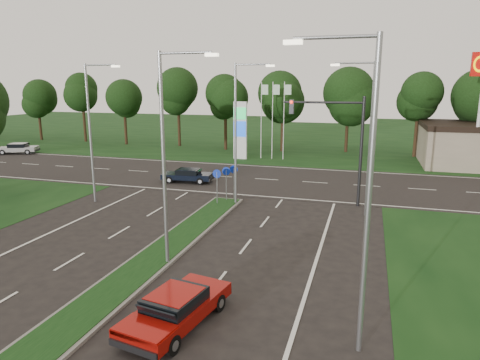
# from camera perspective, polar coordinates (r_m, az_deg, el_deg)

# --- Properties ---
(ground) EXTENTS (160.00, 160.00, 0.00)m
(ground) POSITION_cam_1_polar(r_m,az_deg,el_deg) (15.31, -23.02, -18.67)
(ground) COLOR black
(ground) RESTS_ON ground
(verge_far) EXTENTS (160.00, 50.00, 0.02)m
(verge_far) POSITION_cam_1_polar(r_m,az_deg,el_deg) (65.87, 8.95, 5.73)
(verge_far) COLOR black
(verge_far) RESTS_ON ground
(cross_road) EXTENTS (160.00, 12.00, 0.02)m
(cross_road) POSITION_cam_1_polar(r_m,az_deg,el_deg) (35.80, 2.01, 0.17)
(cross_road) COLOR black
(cross_road) RESTS_ON ground
(median_kerb) EXTENTS (2.00, 26.00, 0.12)m
(median_kerb) POSITION_cam_1_polar(r_m,az_deg,el_deg) (18.11, -14.82, -12.79)
(median_kerb) COLOR slate
(median_kerb) RESTS_ON ground
(streetlight_median_near) EXTENTS (2.53, 0.22, 9.00)m
(streetlight_median_near) POSITION_cam_1_polar(r_m,az_deg,el_deg) (17.86, -9.64, 3.99)
(streetlight_median_near) COLOR gray
(streetlight_median_near) RESTS_ON ground
(streetlight_median_far) EXTENTS (2.53, 0.22, 9.00)m
(streetlight_median_far) POSITION_cam_1_polar(r_m,az_deg,el_deg) (27.12, -0.21, 7.05)
(streetlight_median_far) COLOR gray
(streetlight_median_far) RESTS_ON ground
(streetlight_left_far) EXTENTS (2.53, 0.22, 9.00)m
(streetlight_left_far) POSITION_cam_1_polar(r_m,az_deg,el_deg) (29.48, -19.10, 6.81)
(streetlight_left_far) COLOR gray
(streetlight_left_far) RESTS_ON ground
(streetlight_right_far) EXTENTS (2.53, 0.22, 9.00)m
(streetlight_right_far) POSITION_cam_1_polar(r_m,az_deg,el_deg) (25.95, 16.60, 6.28)
(streetlight_right_far) COLOR gray
(streetlight_right_far) RESTS_ON ground
(streetlight_right_near) EXTENTS (2.53, 0.22, 9.00)m
(streetlight_right_near) POSITION_cam_1_polar(r_m,az_deg,el_deg) (12.10, 15.97, -0.39)
(streetlight_right_near) COLOR gray
(streetlight_right_near) RESTS_ON ground
(traffic_signal) EXTENTS (5.10, 0.42, 7.00)m
(traffic_signal) POSITION_cam_1_polar(r_m,az_deg,el_deg) (28.03, 13.28, 6.02)
(traffic_signal) COLOR black
(traffic_signal) RESTS_ON ground
(median_signs) EXTENTS (1.16, 1.76, 2.38)m
(median_signs) POSITION_cam_1_polar(r_m,az_deg,el_deg) (28.32, -1.90, 0.39)
(median_signs) COLOR gray
(median_signs) RESTS_ON ground
(gas_pylon) EXTENTS (5.80, 1.26, 8.00)m
(gas_pylon) POSITION_cam_1_polar(r_m,az_deg,el_deg) (44.92, 0.31, 6.84)
(gas_pylon) COLOR silver
(gas_pylon) RESTS_ON ground
(treeline_far) EXTENTS (6.00, 6.00, 9.90)m
(treeline_far) POSITION_cam_1_polar(r_m,az_deg,el_deg) (50.52, 6.90, 11.52)
(treeline_far) COLOR black
(treeline_far) RESTS_ON ground
(red_sedan) EXTENTS (2.46, 4.53, 1.18)m
(red_sedan) POSITION_cam_1_polar(r_m,az_deg,el_deg) (14.62, -8.48, -16.44)
(red_sedan) COLOR #8F0C07
(red_sedan) RESTS_ON ground
(navy_sedan) EXTENTS (4.12, 2.02, 1.09)m
(navy_sedan) POSITION_cam_1_polar(r_m,az_deg,el_deg) (34.64, -7.00, 0.65)
(navy_sedan) COLOR black
(navy_sedan) RESTS_ON ground
(far_car_a) EXTENTS (4.56, 3.26, 1.21)m
(far_car_a) POSITION_cam_1_polar(r_m,az_deg,el_deg) (54.84, -27.50, 3.79)
(far_car_a) COLOR #A3A3A3
(far_car_a) RESTS_ON ground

